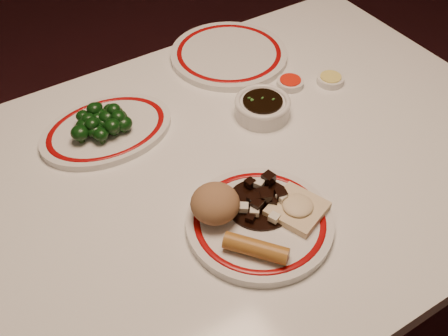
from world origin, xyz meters
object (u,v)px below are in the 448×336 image
spring_roll (256,248)px  rice_mound (215,203)px  stirfry_heap (262,200)px  soy_bowl (262,108)px  fried_wonton (297,208)px  main_plate (260,223)px  broccoli_plate (107,130)px  dining_table (251,186)px  broccoli_pile (103,121)px

spring_roll → rice_mound: bearing=58.3°
stirfry_heap → soy_bowl: 0.28m
rice_mound → soy_bowl: (0.25, 0.20, -0.03)m
spring_roll → fried_wonton: spring_roll is taller
rice_mound → spring_roll: rice_mound is taller
main_plate → rice_mound: bearing=139.1°
stirfry_heap → rice_mound: bearing=165.4°
main_plate → broccoli_plate: (-0.13, 0.39, -0.00)m
rice_mound → soy_bowl: bearing=39.2°
main_plate → broccoli_plate: main_plate is taller
spring_roll → stirfry_heap: stirfry_heap is taller
spring_roll → dining_table: bearing=18.3°
broccoli_plate → soy_bowl: bearing=-22.6°
spring_roll → broccoli_pile: 0.45m
fried_wonton → stirfry_heap: 0.07m
fried_wonton → dining_table: bearing=81.2°
broccoli_pile → soy_bowl: size_ratio=1.06×
rice_mound → broccoli_pile: bearing=101.9°
dining_table → stirfry_heap: stirfry_heap is taller
stirfry_heap → dining_table: bearing=61.5°
stirfry_heap → broccoli_pile: broccoli_pile is taller
dining_table → spring_roll: spring_roll is taller
spring_roll → soy_bowl: bearing=14.9°
fried_wonton → stirfry_heap: size_ratio=0.93×
main_plate → broccoli_pile: size_ratio=2.40×
main_plate → stirfry_heap: (0.03, 0.03, 0.02)m
dining_table → fried_wonton: bearing=-98.8°
main_plate → fried_wonton: 0.07m
fried_wonton → soy_bowl: fried_wonton is taller
rice_mound → spring_roll: 0.11m
broccoli_plate → fried_wonton: bearing=-64.4°
main_plate → stirfry_heap: size_ratio=2.40×
rice_mound → stirfry_heap: 0.09m
stirfry_heap → soy_bowl: (0.16, 0.23, -0.01)m
spring_roll → fried_wonton: bearing=-20.8°
fried_wonton → broccoli_pile: (-0.20, 0.41, 0.01)m
main_plate → stirfry_heap: bearing=50.6°
broccoli_plate → dining_table: bearing=-45.3°
soy_bowl → broccoli_pile: bearing=158.0°
stirfry_heap → broccoli_plate: bearing=113.1°
dining_table → rice_mound: 0.24m
dining_table → broccoli_plate: 0.33m
dining_table → fried_wonton: size_ratio=10.13×
stirfry_heap → soy_bowl: size_ratio=1.05×
broccoli_pile → soy_bowl: bearing=-22.0°
spring_roll → soy_bowl: spring_roll is taller
broccoli_plate → stirfry_heap: bearing=-66.9°
broccoli_plate → main_plate: bearing=-71.8°
rice_mound → broccoli_pile: rice_mound is taller
rice_mound → broccoli_plate: (-0.07, 0.33, -0.04)m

